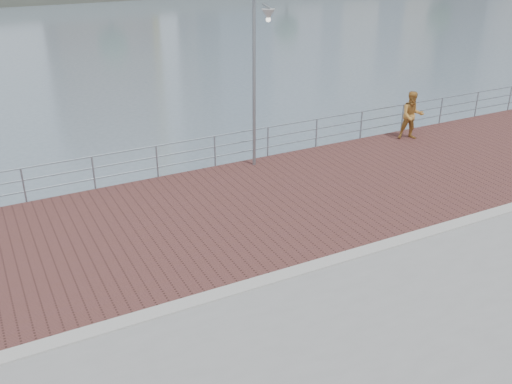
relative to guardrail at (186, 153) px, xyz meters
name	(u,v)px	position (x,y,z in m)	size (l,w,h in m)	color
water	(293,340)	(0.00, -7.00, -2.69)	(400.00, 400.00, 0.00)	slate
brick_lane	(230,212)	(0.00, -3.40, -0.68)	(40.00, 6.80, 0.02)	brown
curb	(295,272)	(0.00, -7.00, -0.66)	(40.00, 0.40, 0.06)	#B7B5AD
guardrail	(186,153)	(0.00, 0.00, 0.00)	(39.06, 0.06, 1.13)	#8C9EA8
street_lamp	(260,51)	(2.28, -0.91, 3.27)	(0.41, 1.18, 5.58)	gray
bystander	(412,116)	(8.87, -0.91, 0.26)	(0.90, 0.71, 1.86)	#BF8438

